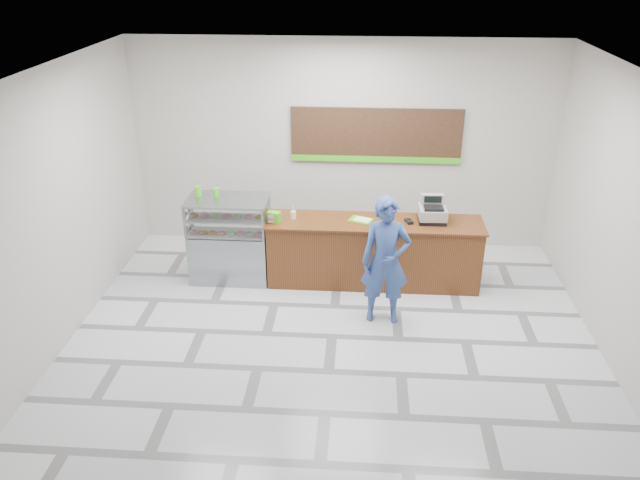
# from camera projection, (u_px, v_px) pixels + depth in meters

# --- Properties ---
(floor) EXTENTS (7.00, 7.00, 0.00)m
(floor) POSITION_uv_depth(u_px,v_px,m) (332.00, 336.00, 8.41)
(floor) COLOR silver
(floor) RESTS_ON ground
(back_wall) EXTENTS (7.00, 0.00, 7.00)m
(back_wall) POSITION_uv_depth(u_px,v_px,m) (342.00, 146.00, 10.35)
(back_wall) COLOR #BCB7AD
(back_wall) RESTS_ON floor
(ceiling) EXTENTS (7.00, 7.00, 0.00)m
(ceiling) POSITION_uv_depth(u_px,v_px,m) (335.00, 73.00, 6.90)
(ceiling) COLOR silver
(ceiling) RESTS_ON back_wall
(sales_counter) EXTENTS (3.26, 0.76, 1.03)m
(sales_counter) POSITION_uv_depth(u_px,v_px,m) (373.00, 252.00, 9.55)
(sales_counter) COLOR brown
(sales_counter) RESTS_ON floor
(display_case) EXTENTS (1.22, 0.72, 1.33)m
(display_case) POSITION_uv_depth(u_px,v_px,m) (230.00, 238.00, 9.62)
(display_case) COLOR gray
(display_case) RESTS_ON floor
(menu_board) EXTENTS (2.80, 0.06, 0.90)m
(menu_board) POSITION_uv_depth(u_px,v_px,m) (376.00, 136.00, 10.20)
(menu_board) COLOR black
(menu_board) RESTS_ON back_wall
(cash_register) EXTENTS (0.42, 0.44, 0.38)m
(cash_register) POSITION_uv_depth(u_px,v_px,m) (432.00, 212.00, 9.29)
(cash_register) COLOR black
(cash_register) RESTS_ON sales_counter
(card_terminal) EXTENTS (0.13, 0.18, 0.04)m
(card_terminal) POSITION_uv_depth(u_px,v_px,m) (409.00, 221.00, 9.28)
(card_terminal) COLOR black
(card_terminal) RESTS_ON sales_counter
(serving_tray) EXTENTS (0.41, 0.35, 0.02)m
(serving_tray) POSITION_uv_depth(u_px,v_px,m) (361.00, 220.00, 9.35)
(serving_tray) COLOR #5CB10D
(serving_tray) RESTS_ON sales_counter
(napkin_box) EXTENTS (0.17, 0.17, 0.12)m
(napkin_box) POSITION_uv_depth(u_px,v_px,m) (275.00, 217.00, 9.33)
(napkin_box) COLOR white
(napkin_box) RESTS_ON sales_counter
(straw_cup) EXTENTS (0.08, 0.08, 0.12)m
(straw_cup) POSITION_uv_depth(u_px,v_px,m) (293.00, 215.00, 9.39)
(straw_cup) COLOR silver
(straw_cup) RESTS_ON sales_counter
(promo_box) EXTENTS (0.22, 0.17, 0.17)m
(promo_box) POSITION_uv_depth(u_px,v_px,m) (274.00, 217.00, 9.26)
(promo_box) COLOR #46C01B
(promo_box) RESTS_ON sales_counter
(donut_decal) EXTENTS (0.16, 0.16, 0.00)m
(donut_decal) POSITION_uv_depth(u_px,v_px,m) (377.00, 224.00, 9.24)
(donut_decal) COLOR pink
(donut_decal) RESTS_ON sales_counter
(green_cup_left) EXTENTS (0.10, 0.10, 0.15)m
(green_cup_left) POSITION_uv_depth(u_px,v_px,m) (198.00, 191.00, 9.42)
(green_cup_left) COLOR #46C01B
(green_cup_left) RESTS_ON display_case
(green_cup_right) EXTENTS (0.08, 0.08, 0.13)m
(green_cup_right) POSITION_uv_depth(u_px,v_px,m) (216.00, 192.00, 9.42)
(green_cup_right) COLOR #46C01B
(green_cup_right) RESTS_ON display_case
(customer) EXTENTS (0.66, 0.44, 1.82)m
(customer) POSITION_uv_depth(u_px,v_px,m) (386.00, 261.00, 8.43)
(customer) COLOR #304A8A
(customer) RESTS_ON floor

